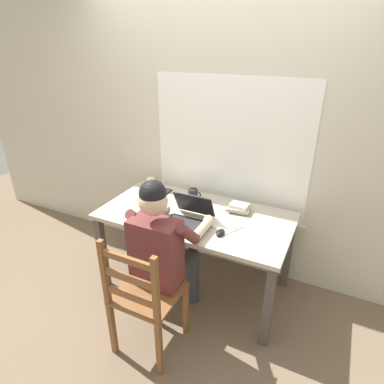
% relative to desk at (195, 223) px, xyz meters
% --- Properties ---
extents(ground_plane, '(8.00, 8.00, 0.00)m').
position_rel_desk_xyz_m(ground_plane, '(0.00, 0.00, -0.65)').
color(ground_plane, brown).
extents(back_wall, '(6.00, 0.08, 2.60)m').
position_rel_desk_xyz_m(back_wall, '(0.00, 0.48, 0.64)').
color(back_wall, beige).
rests_on(back_wall, ground).
extents(desk, '(1.57, 0.80, 0.74)m').
position_rel_desk_xyz_m(desk, '(0.00, 0.00, 0.00)').
color(desk, '#BCB29E').
rests_on(desk, ground).
extents(seated_person, '(0.50, 0.60, 1.26)m').
position_rel_desk_xyz_m(seated_person, '(-0.02, -0.48, 0.04)').
color(seated_person, brown).
rests_on(seated_person, ground).
extents(wooden_chair, '(0.42, 0.42, 0.95)m').
position_rel_desk_xyz_m(wooden_chair, '(-0.02, -0.76, -0.18)').
color(wooden_chair, brown).
rests_on(wooden_chair, ground).
extents(laptop, '(0.33, 0.33, 0.22)m').
position_rel_desk_xyz_m(laptop, '(0.01, -0.14, 0.14)').
color(laptop, black).
rests_on(laptop, desk).
extents(computer_mouse, '(0.06, 0.10, 0.03)m').
position_rel_desk_xyz_m(computer_mouse, '(0.30, -0.20, 0.10)').
color(computer_mouse, black).
rests_on(computer_mouse, desk).
extents(coffee_mug_white, '(0.12, 0.08, 0.10)m').
position_rel_desk_xyz_m(coffee_mug_white, '(-0.61, 0.28, 0.14)').
color(coffee_mug_white, beige).
rests_on(coffee_mug_white, desk).
extents(coffee_mug_dark, '(0.12, 0.08, 0.09)m').
position_rel_desk_xyz_m(coffee_mug_dark, '(-0.14, 0.24, 0.13)').
color(coffee_mug_dark, black).
rests_on(coffee_mug_dark, desk).
extents(book_stack_main, '(0.20, 0.17, 0.07)m').
position_rel_desk_xyz_m(book_stack_main, '(0.31, 0.20, 0.12)').
color(book_stack_main, gray).
rests_on(book_stack_main, desk).
extents(paper_pile_near_laptop, '(0.26, 0.25, 0.01)m').
position_rel_desk_xyz_m(paper_pile_near_laptop, '(-0.44, -0.27, 0.09)').
color(paper_pile_near_laptop, white).
rests_on(paper_pile_near_laptop, desk).
extents(paper_pile_back_corner, '(0.31, 0.29, 0.01)m').
position_rel_desk_xyz_m(paper_pile_back_corner, '(0.27, -0.06, 0.09)').
color(paper_pile_back_corner, silver).
rests_on(paper_pile_back_corner, desk).
extents(landscape_photo_print, '(0.14, 0.10, 0.00)m').
position_rel_desk_xyz_m(landscape_photo_print, '(-0.48, 0.12, 0.09)').
color(landscape_photo_print, gold).
rests_on(landscape_photo_print, desk).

